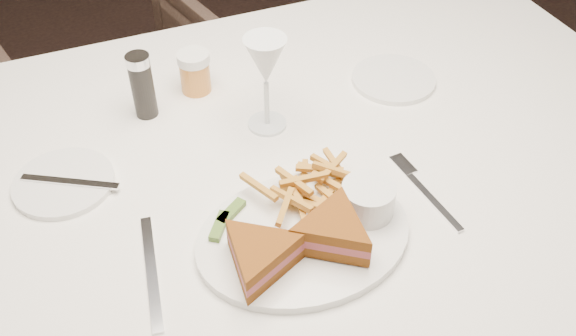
% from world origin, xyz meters
% --- Properties ---
extents(ground, '(5.00, 5.00, 0.00)m').
position_xyz_m(ground, '(0.00, 0.00, 0.00)').
color(ground, black).
rests_on(ground, ground).
extents(table, '(1.63, 1.19, 0.75)m').
position_xyz_m(table, '(-0.12, -0.13, 0.38)').
color(table, white).
rests_on(table, ground).
extents(chair_far, '(0.65, 0.62, 0.61)m').
position_xyz_m(chair_far, '(-0.14, 0.77, 0.31)').
color(chair_far, '#49362D').
rests_on(chair_far, ground).
extents(table_setting, '(0.79, 0.65, 0.18)m').
position_xyz_m(table_setting, '(-0.13, -0.18, 0.79)').
color(table_setting, white).
rests_on(table_setting, table).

